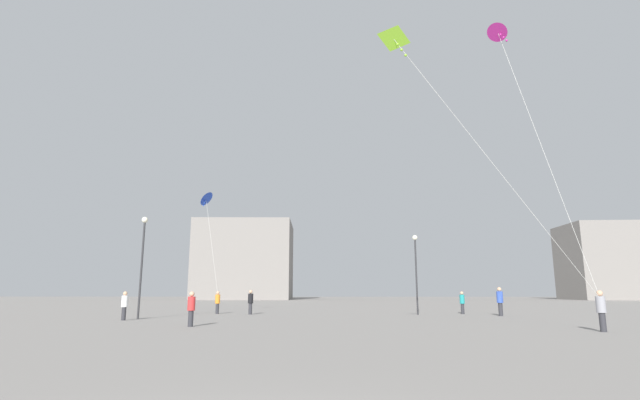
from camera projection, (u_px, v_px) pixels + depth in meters
person_in_blue at (500, 300)px, 30.79m from camera, size 0.40×0.40×1.85m
person_in_orange at (218, 301)px, 33.82m from camera, size 0.35×0.35×1.59m
person_in_white at (124, 304)px, 26.18m from camera, size 0.34×0.34×1.57m
person_in_red at (191, 307)px, 21.41m from camera, size 0.34×0.34×1.57m
person_in_grey at (601, 309)px, 18.64m from camera, size 0.35×0.35×1.61m
person_in_black at (251, 301)px, 32.92m from camera, size 0.36×0.36×1.67m
person_in_teal at (462, 302)px, 33.57m from camera, size 0.34×0.34×1.57m
kite_magenta_diamond at (499, 36)px, 20.87m from camera, size 3.83×1.15×11.94m
kite_lime_delta at (402, 49)px, 17.26m from camera, size 8.88×4.15×9.62m
kite_cobalt_diamond at (206, 199)px, 34.90m from camera, size 1.63×1.33×7.56m
building_left_hall at (246, 261)px, 98.72m from camera, size 20.07×18.10×15.82m
building_centre_hall at (602, 262)px, 93.85m from camera, size 13.63×13.22×14.88m
lamppost_east at (416, 261)px, 33.00m from camera, size 0.36×0.36×5.49m
lamppost_west at (143, 251)px, 27.71m from camera, size 0.36×0.36×5.94m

